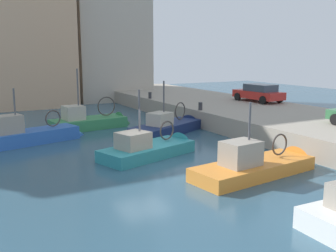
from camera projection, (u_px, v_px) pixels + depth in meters
water_surface at (142, 160)px, 19.37m from camera, size 80.00×80.00×0.00m
quay_wall at (309, 127)px, 24.69m from camera, size 9.00×56.00×1.20m
fishing_boat_navy at (170, 131)px, 26.06m from camera, size 6.52×4.39×4.30m
fishing_boat_green at (93, 126)px, 27.72m from camera, size 6.01×2.64×5.07m
fishing_boat_orange at (260, 171)px, 17.24m from camera, size 6.81×2.62×4.07m
fishing_boat_blue at (32, 141)px, 23.06m from camera, size 6.81×3.16×4.00m
fishing_boat_teal at (153, 153)px, 20.32m from camera, size 6.11×3.51×4.33m
parked_car_red at (259, 93)px, 32.35m from camera, size 2.18×4.43×1.44m
mooring_bollard_mid at (200, 106)px, 27.74m from camera, size 0.28×0.28×0.55m
mooring_bollard_north at (150, 95)px, 34.63m from camera, size 0.28×0.28×0.55m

